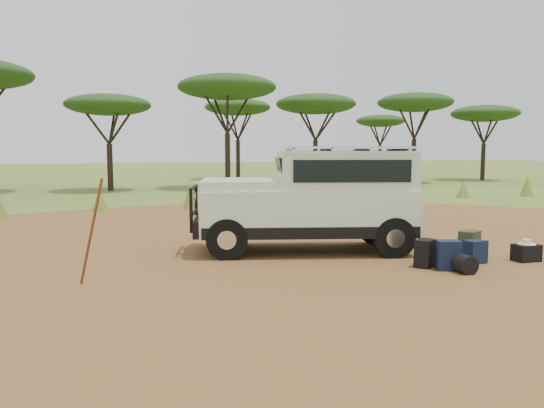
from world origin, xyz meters
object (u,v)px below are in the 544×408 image
object	(u,v)px
backpack_black	(425,253)
backpack_navy	(448,255)
duffel_navy	(475,252)
hard_case	(526,253)
safari_vehicle	(314,201)
walking_staff	(91,232)
backpack_olive	(469,245)

from	to	relation	value
backpack_black	backpack_navy	size ratio (longest dim) A/B	0.96
duffel_navy	hard_case	bearing A→B (deg)	-16.48
duffel_navy	safari_vehicle	bearing A→B (deg)	132.02
backpack_navy	hard_case	bearing A→B (deg)	23.15
walking_staff	backpack_olive	distance (m)	6.87
backpack_black	backpack_navy	distance (m)	0.41
backpack_black	hard_case	world-z (taller)	backpack_black
backpack_black	backpack_olive	size ratio (longest dim) A/B	0.91
walking_staff	hard_case	size ratio (longest dim) A/B	3.72
backpack_black	duffel_navy	bearing A→B (deg)	-31.78
walking_staff	hard_case	bearing A→B (deg)	-71.72
backpack_olive	walking_staff	bearing A→B (deg)	150.02
walking_staff	backpack_navy	bearing A→B (deg)	-74.92
backpack_navy	duffel_navy	distance (m)	0.88
safari_vehicle	hard_case	distance (m)	4.16
hard_case	walking_staff	bearing A→B (deg)	175.46
safari_vehicle	backpack_olive	distance (m)	3.13
duffel_navy	hard_case	size ratio (longest dim) A/B	0.94
safari_vehicle	backpack_olive	xyz separation A→B (m)	(2.43, -1.83, -0.77)
backpack_navy	duffel_navy	bearing A→B (deg)	39.81
backpack_olive	duffel_navy	xyz separation A→B (m)	(-0.16, -0.32, -0.06)
walking_staff	duffel_navy	size ratio (longest dim) A/B	3.94
backpack_olive	backpack_black	bearing A→B (deg)	167.13
backpack_olive	safari_vehicle	bearing A→B (deg)	117.94
safari_vehicle	hard_case	size ratio (longest dim) A/B	10.27
safari_vehicle	backpack_olive	bearing A→B (deg)	-19.08
walking_staff	backpack_navy	distance (m)	5.98
backpack_black	walking_staff	bearing A→B (deg)	142.58
duffel_navy	hard_case	xyz separation A→B (m)	(1.03, -0.22, -0.05)
backpack_black	duffel_navy	xyz separation A→B (m)	(1.06, -0.06, -0.04)
backpack_navy	hard_case	size ratio (longest dim) A/B	1.14
backpack_olive	hard_case	distance (m)	1.03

